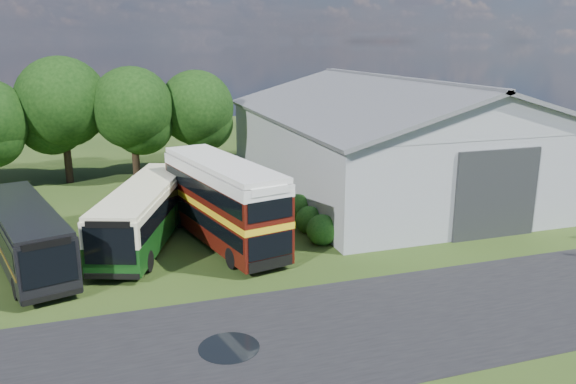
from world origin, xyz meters
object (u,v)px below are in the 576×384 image
object	(u,v)px
bus_green_single	(145,212)
bus_dark_single	(25,234)
bus_maroon_double	(223,202)
storage_shed	(392,132)

from	to	relation	value
bus_green_single	bus_dark_single	xyz separation A→B (m)	(-5.78, -1.54, -0.09)
bus_maroon_double	bus_dark_single	distance (m)	9.78
bus_maroon_double	bus_green_single	bearing A→B (deg)	148.63
bus_green_single	bus_maroon_double	size ratio (longest dim) A/B	1.08
bus_maroon_double	bus_dark_single	size ratio (longest dim) A/B	0.97
bus_maroon_double	bus_dark_single	world-z (taller)	bus_maroon_double
storage_shed	bus_maroon_double	distance (m)	16.66
bus_green_single	storage_shed	bearing A→B (deg)	40.08
bus_green_single	bus_maroon_double	distance (m)	4.23
storage_shed	bus_green_single	xyz separation A→B (m)	(-18.38, -6.80, -2.48)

